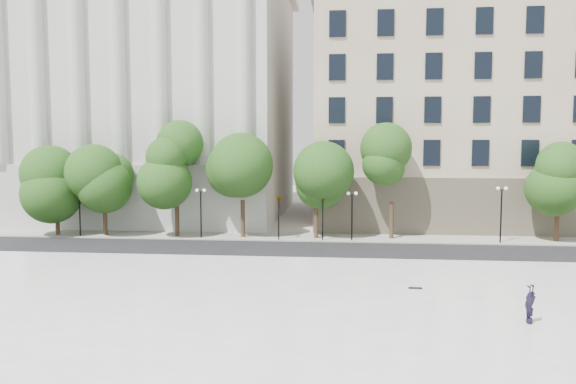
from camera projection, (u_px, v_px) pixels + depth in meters
name	position (u px, v px, depth m)	size (l,w,h in m)	color
ground	(233.00, 336.00, 23.33)	(160.00, 160.00, 0.00)	#B1AEA7
plaza	(245.00, 309.00, 26.28)	(44.00, 22.00, 0.45)	white
street	(280.00, 251.00, 41.17)	(60.00, 8.00, 0.02)	black
far_sidewalk	(288.00, 237.00, 47.11)	(60.00, 4.00, 0.12)	#A8A69B
building_west	(148.00, 98.00, 62.02)	(31.50, 27.65, 25.60)	#B8B8B3
building_east	(490.00, 112.00, 59.01)	(36.00, 26.15, 23.00)	beige
traffic_light_west	(279.00, 195.00, 45.15)	(0.90, 1.89, 4.25)	black
traffic_light_east	(323.00, 196.00, 44.82)	(0.63, 1.78, 4.20)	black
person_lying	(529.00, 318.00, 23.47)	(0.59, 0.39, 1.63)	black
skateboard	(415.00, 288.00, 29.04)	(0.70, 0.18, 0.07)	black
street_trees	(242.00, 177.00, 46.40)	(45.51, 5.06, 8.20)	#382619
lamp_posts	(283.00, 205.00, 45.50)	(35.30, 0.28, 4.54)	black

